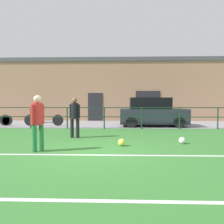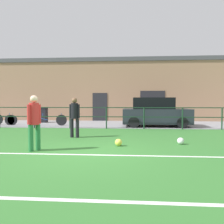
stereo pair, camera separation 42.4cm
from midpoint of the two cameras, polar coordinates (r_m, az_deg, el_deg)
name	(u,v)px [view 2 (the right image)]	position (r m, az deg, el deg)	size (l,w,h in m)	color
ground	(85,153)	(6.79, -4.82, -9.89)	(60.00, 44.00, 0.04)	#33702D
field_line_touchline	(83,155)	(6.50, -5.25, -10.26)	(36.00, 0.11, 0.00)	white
field_line_hash	(42,199)	(3.77, -13.33, -19.88)	(36.00, 0.11, 0.00)	white
pavement_strip	(110,124)	(15.15, 0.42, -2.92)	(48.00, 5.00, 0.02)	gray
perimeter_fence	(106,115)	(12.61, -0.39, -0.65)	(36.07, 0.07, 1.15)	#193823
clubhouse_facade	(114,90)	(18.80, 1.24, 5.37)	(28.00, 2.56, 4.76)	#A37A5B
player_goalkeeper	(75,115)	(9.52, -7.80, -0.71)	(0.43, 0.28, 1.60)	black
player_winger	(34,119)	(7.17, -16.71, -1.71)	(0.29, 0.39, 1.63)	#237038
soccer_ball_match	(181,141)	(8.38, 17.70, -6.70)	(0.23, 0.23, 0.23)	white
soccer_ball_spare	(119,142)	(7.70, 3.18, -7.38)	(0.23, 0.23, 0.23)	#E5E04C
parked_car_red	(155,113)	(13.90, 11.32, -0.19)	(3.84, 1.94, 1.66)	#282D38
bicycle_parked_4	(48,120)	(14.59, -14.54, -1.83)	(2.34, 0.04, 0.75)	black
trash_bin_0	(43,115)	(16.79, -15.75, -0.65)	(0.61, 0.52, 1.04)	black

